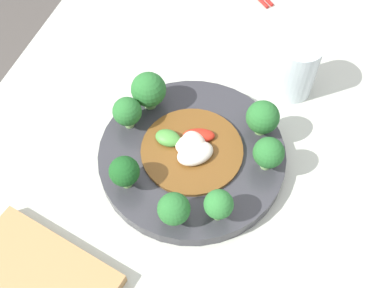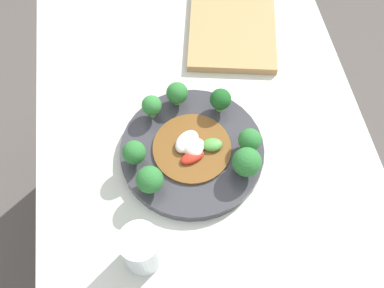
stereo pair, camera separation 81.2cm
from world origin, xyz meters
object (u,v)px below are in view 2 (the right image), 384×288
object	(u,v)px
plate	(192,151)
drinking_glass	(142,249)
stirfry_center	(193,147)
broccoli_north	(134,153)
broccoli_southeast	(220,100)
broccoli_northeast	(152,106)
broccoli_southwest	(247,162)
broccoli_south	(250,140)
broccoli_northwest	(150,180)
cutting_board	(232,27)
broccoli_east	(177,93)

from	to	relation	value
plate	drinking_glass	bearing A→B (deg)	148.23
stirfry_center	plate	bearing A→B (deg)	76.40
broccoli_north	broccoli_southeast	xyz separation A→B (m)	(0.09, -0.19, -0.00)
broccoli_southeast	broccoli_northeast	bearing A→B (deg)	86.72
broccoli_southeast	broccoli_southwest	xyz separation A→B (m)	(-0.15, -0.02, 0.00)
broccoli_south	stirfry_center	world-z (taller)	broccoli_south
broccoli_northwest	cutting_board	distance (m)	0.46
plate	drinking_glass	size ratio (longest dim) A/B	2.85
broccoli_northeast	broccoli_north	bearing A→B (deg)	155.74
broccoli_south	drinking_glass	bearing A→B (deg)	127.43
drinking_glass	broccoli_north	bearing A→B (deg)	-2.03
stirfry_center	drinking_glass	world-z (taller)	drinking_glass
broccoli_southeast	broccoli_northeast	distance (m)	0.14
plate	broccoli_north	distance (m)	0.12
broccoli_southwest	drinking_glass	size ratio (longest dim) A/B	0.66
broccoli_southwest	broccoli_northeast	size ratio (longest dim) A/B	1.18
broccoli_northwest	broccoli_southwest	xyz separation A→B (m)	(0.01, -0.19, 0.00)
broccoli_south	broccoli_southeast	distance (m)	0.11
broccoli_east	stirfry_center	world-z (taller)	broccoli_east
broccoli_north	broccoli_northwest	size ratio (longest dim) A/B	0.97
broccoli_north	broccoli_east	world-z (taller)	broccoli_north
broccoli_northwest	broccoli_southwest	world-z (taller)	broccoli_southwest
broccoli_east	broccoli_northwest	xyz separation A→B (m)	(-0.19, 0.08, 0.00)
broccoli_southwest	broccoli_southeast	bearing A→B (deg)	8.00
broccoli_east	broccoli_southeast	world-z (taller)	broccoli_southeast
drinking_glass	broccoli_northeast	bearing A→B (deg)	-10.36
plate	broccoli_southeast	size ratio (longest dim) A/B	4.94
broccoli_south	stirfry_center	distance (m)	0.11
broccoli_north	drinking_glass	size ratio (longest dim) A/B	0.59
broccoli_east	drinking_glass	distance (m)	0.33
broccoli_south	cutting_board	xyz separation A→B (m)	(0.34, -0.04, -0.05)
broccoli_south	cutting_board	size ratio (longest dim) A/B	0.19
broccoli_southeast	broccoli_northeast	xyz separation A→B (m)	(0.01, 0.14, -0.00)
broccoli_northwest	broccoli_southeast	bearing A→B (deg)	-46.67
broccoli_south	broccoli_southwest	distance (m)	0.05
broccoli_southwest	plate	bearing A→B (deg)	55.21
broccoli_east	broccoli_south	world-z (taller)	broccoli_south
plate	broccoli_north	xyz separation A→B (m)	(-0.01, 0.11, 0.05)
broccoli_north	broccoli_east	bearing A→B (deg)	-38.97
broccoli_southeast	broccoli_northeast	world-z (taller)	broccoli_southeast
broccoli_east	stirfry_center	size ratio (longest dim) A/B	0.36
broccoli_north	broccoli_southeast	size ratio (longest dim) A/B	1.02
broccoli_northwest	broccoli_south	size ratio (longest dim) A/B	1.08
broccoli_south	cutting_board	world-z (taller)	broccoli_south
broccoli_southwest	broccoli_northeast	distance (m)	0.23
plate	broccoli_east	size ratio (longest dim) A/B	5.15
broccoli_north	stirfry_center	xyz separation A→B (m)	(0.01, -0.12, -0.03)
broccoli_northwest	broccoli_northeast	xyz separation A→B (m)	(0.16, -0.02, 0.00)
stirfry_center	cutting_board	distance (m)	0.35
plate	broccoli_south	world-z (taller)	broccoli_south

